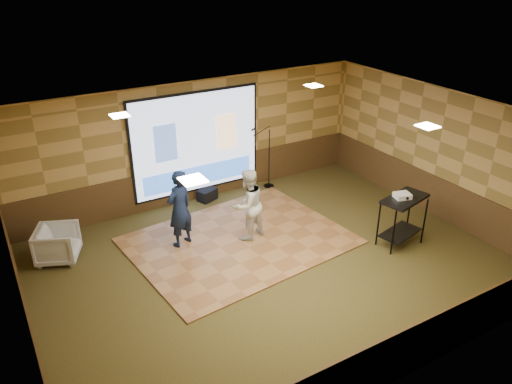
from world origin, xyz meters
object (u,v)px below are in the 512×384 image
mic_stand (267,170)px  player_left (180,209)px  dance_floor (239,241)px  projector (402,196)px  duffel_bag (207,195)px  av_table (403,211)px  player_right (248,205)px  banquet_chair (58,244)px  projector_screen (197,144)px

mic_stand → player_left: bearing=-171.3°
dance_floor → projector: size_ratio=14.08×
dance_floor → duffel_bag: duffel_bag is taller
av_table → duffel_bag: av_table is taller
player_left → player_right: size_ratio=1.07×
dance_floor → banquet_chair: banquet_chair is taller
projector_screen → projector: (2.72, -4.15, -0.31)m
dance_floor → mic_stand: (1.97, 2.06, 0.48)m
banquet_chair → mic_stand: bearing=-57.9°
player_left → projector: size_ratio=5.37×
av_table → projector: (-0.07, 0.02, 0.36)m
player_left → mic_stand: size_ratio=0.99×
av_table → projector: 0.36m
dance_floor → mic_stand: bearing=46.3°
dance_floor → banquet_chair: (-3.50, 1.24, 0.35)m
projector_screen → dance_floor: projector_screen is taller
projector → av_table: bearing=0.2°
player_right → mic_stand: bearing=-145.6°
player_left → mic_stand: bearing=-173.7°
projector_screen → projector: size_ratio=10.50×
player_left → av_table: player_left is taller
duffel_bag → mic_stand: bearing=-3.2°
projector → duffel_bag: projector is taller
dance_floor → av_table: 3.53m
player_left → projector: 4.60m
player_right → dance_floor: bearing=-10.2°
player_right → duffel_bag: (0.03, 2.14, -0.68)m
av_table → banquet_chair: 7.12m
dance_floor → player_left: bearing=156.4°
projector_screen → mic_stand: bearing=-8.7°
player_left → mic_stand: 3.50m
dance_floor → banquet_chair: 3.73m
mic_stand → banquet_chair: mic_stand is taller
player_right → mic_stand: (1.74, 2.04, -0.34)m
projector_screen → banquet_chair: size_ratio=4.15×
projector_screen → player_left: bearing=-124.2°
player_left → mic_stand: (3.10, 1.57, -0.39)m
projector → mic_stand: bearing=118.7°
player_left → av_table: size_ratio=1.53×
player_left → mic_stand: player_left is taller
player_left → banquet_chair: size_ratio=2.12×
player_right → banquet_chair: size_ratio=1.99×
player_right → projector_screen: bearing=-102.7°
mic_stand → banquet_chair: (-5.47, -0.82, -0.13)m
dance_floor → duffel_bag: size_ratio=9.60×
projector_screen → player_left: projector_screen is taller
player_left → dance_floor: bearing=135.8°
projector → projector_screen: bearing=139.1°
dance_floor → duffel_bag: (0.26, 2.16, 0.13)m
projector_screen → player_right: size_ratio=2.08×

